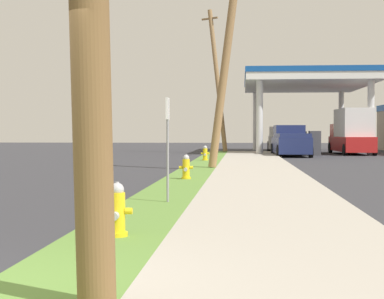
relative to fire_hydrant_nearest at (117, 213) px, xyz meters
The scene contains 10 objects.
fire_hydrant_nearest is the anchor object (origin of this frame).
fire_hydrant_second 10.15m from the fire_hydrant_nearest, 89.92° to the left, with size 0.42×0.38×0.74m.
fire_hydrant_third 22.16m from the fire_hydrant_nearest, 90.34° to the left, with size 0.42×0.37×0.74m.
utility_pole_midground 16.69m from the fire_hydrant_nearest, 85.96° to the left, with size 2.10×0.64×9.60m.
utility_pole_background 36.30m from the fire_hydrant_nearest, 90.13° to the left, with size 2.01×1.41×10.31m.
street_sign_post 4.29m from the fire_hydrant_nearest, 87.31° to the left, with size 0.05×0.36×2.12m.
car_black_by_near_pump 38.44m from the fire_hydrant_nearest, 81.58° to the left, with size 1.98×4.52×1.57m.
truck_white_at_forecourt 41.53m from the fire_hydrant_nearest, 83.33° to the left, with size 2.31×5.47×1.97m.
truck_navy_on_apron 31.02m from the fire_hydrant_nearest, 81.16° to the left, with size 2.28×5.46×1.97m.
truck_red_at_far_bay 35.65m from the fire_hydrant_nearest, 75.01° to the left, with size 2.32×6.46×3.11m.
Camera 1 is at (2.43, -5.06, 1.55)m, focal length 57.03 mm.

